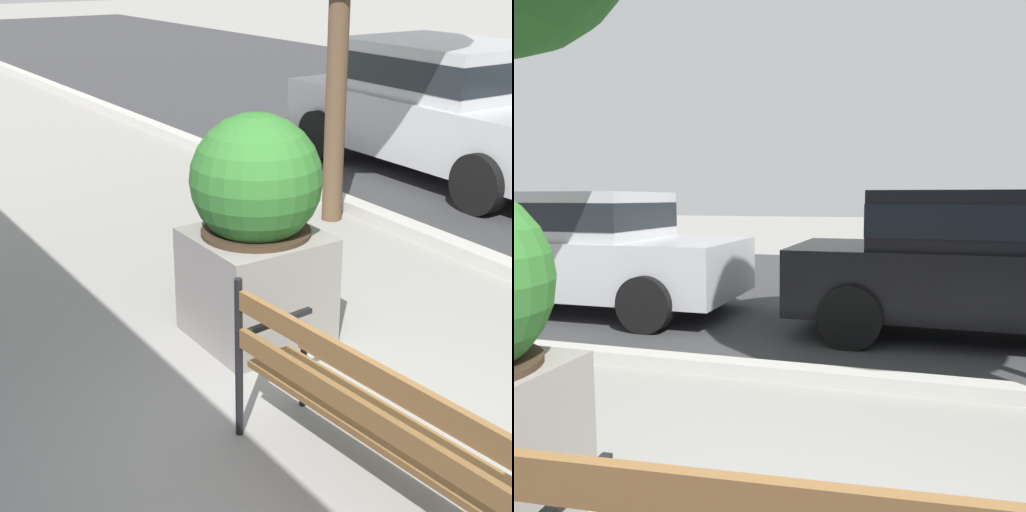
# 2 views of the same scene
# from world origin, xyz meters

# --- Properties ---
(ground_plane) EXTENTS (80.00, 80.00, 0.00)m
(ground_plane) POSITION_xyz_m (0.00, 0.00, 0.00)
(ground_plane) COLOR gray
(park_bench) EXTENTS (1.83, 0.67, 0.95)m
(park_bench) POSITION_xyz_m (0.16, 0.04, 0.54)
(park_bench) COLOR brown
(park_bench) RESTS_ON ground
(concrete_planter) EXTENTS (0.88, 0.88, 1.58)m
(concrete_planter) POSITION_xyz_m (-1.65, 0.54, 0.81)
(concrete_planter) COLOR gray
(concrete_planter) RESTS_ON ground
(parked_car_silver) EXTENTS (4.10, 1.92, 1.56)m
(parked_car_silver) POSITION_xyz_m (-4.02, 4.78, 0.84)
(parked_car_silver) COLOR #B7B7BC
(parked_car_silver) RESTS_ON ground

